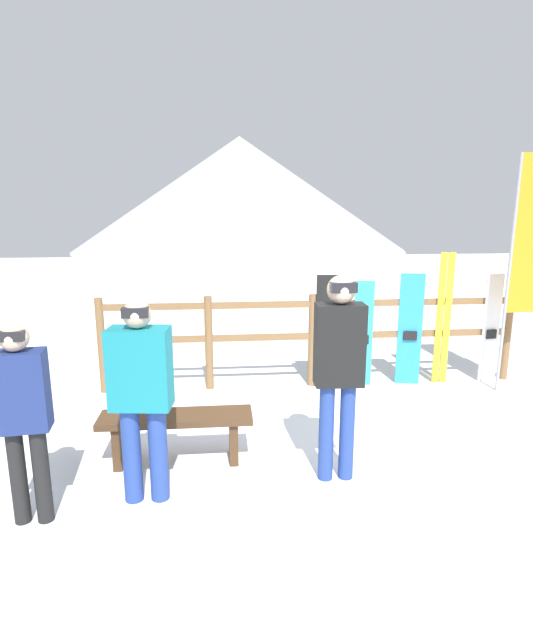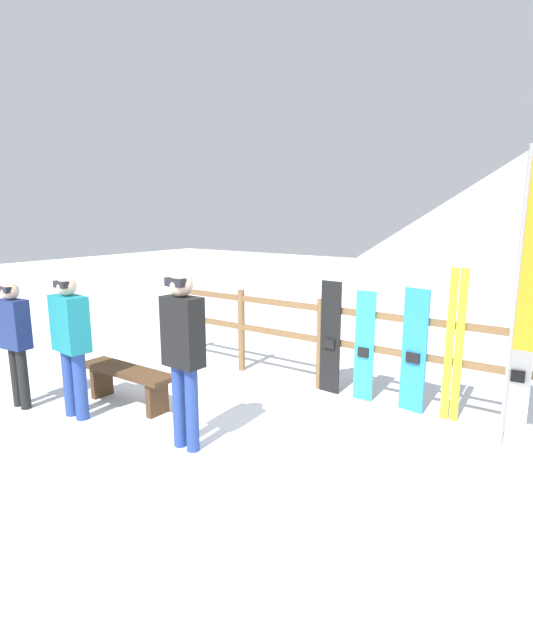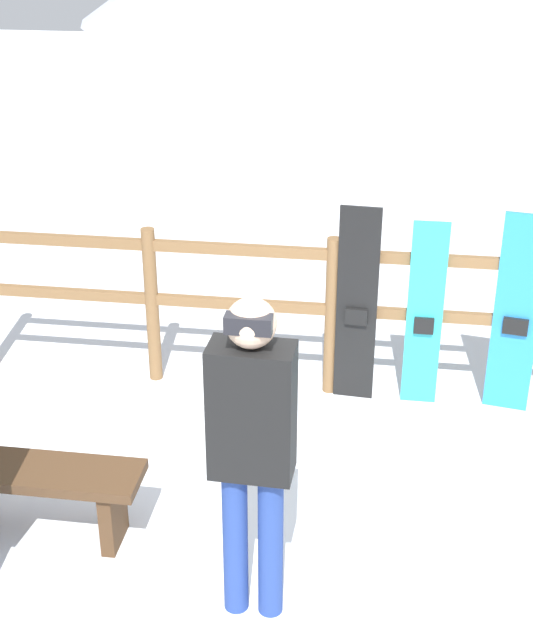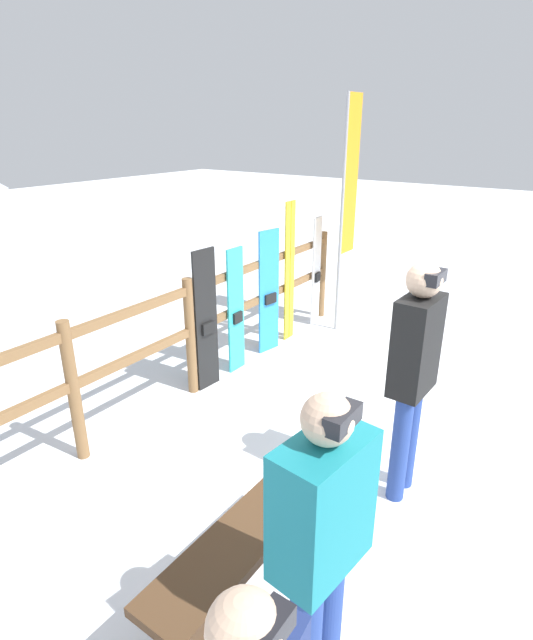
# 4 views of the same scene
# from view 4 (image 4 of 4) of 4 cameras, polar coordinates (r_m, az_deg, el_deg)

# --- Properties ---
(ground_plane) EXTENTS (40.00, 40.00, 0.00)m
(ground_plane) POSITION_cam_4_polar(r_m,az_deg,el_deg) (4.36, 12.99, -15.75)
(ground_plane) COLOR white
(fence) EXTENTS (5.46, 0.10, 1.22)m
(fence) POSITION_cam_4_polar(r_m,az_deg,el_deg) (5.00, -8.77, -0.76)
(fence) COLOR brown
(fence) RESTS_ON ground
(bench) EXTENTS (1.39, 0.36, 0.47)m
(bench) POSITION_cam_4_polar(r_m,az_deg,el_deg) (3.12, -2.62, -24.71)
(bench) COLOR #4C331E
(bench) RESTS_ON ground
(person_black) EXTENTS (0.41, 0.23, 1.79)m
(person_black) POSITION_cam_4_polar(r_m,az_deg,el_deg) (3.57, 16.50, -5.00)
(person_black) COLOR navy
(person_black) RESTS_ON ground
(person_teal) EXTENTS (0.49, 0.30, 1.64)m
(person_teal) POSITION_cam_4_polar(r_m,az_deg,el_deg) (2.35, 6.28, -23.39)
(person_teal) COLOR navy
(person_teal) RESTS_ON ground
(snowboard_black_stripe) EXTENTS (0.29, 0.07, 1.48)m
(snowboard_black_stripe) POSITION_cam_4_polar(r_m,az_deg,el_deg) (5.07, -6.90, -0.15)
(snowboard_black_stripe) COLOR black
(snowboard_black_stripe) RESTS_ON ground
(snowboard_cyan) EXTENTS (0.25, 0.05, 1.40)m
(snowboard_cyan) POSITION_cam_4_polar(r_m,az_deg,el_deg) (5.43, -3.52, 0.98)
(snowboard_cyan) COLOR #2DBFCC
(snowboard_cyan) RESTS_ON ground
(snowboard_blue) EXTENTS (0.31, 0.10, 1.48)m
(snowboard_blue) POSITION_cam_4_polar(r_m,az_deg,el_deg) (5.89, 0.28, 3.14)
(snowboard_blue) COLOR #288CE0
(snowboard_blue) RESTS_ON ground
(ski_pair_yellow) EXTENTS (0.19, 0.02, 1.75)m
(ski_pair_yellow) POSITION_cam_4_polar(r_m,az_deg,el_deg) (6.20, 2.63, 5.42)
(ski_pair_yellow) COLOR yellow
(ski_pair_yellow) RESTS_ON ground
(snowboard_white) EXTENTS (0.25, 0.08, 1.47)m
(snowboard_white) POSITION_cam_4_polar(r_m,az_deg,el_deg) (6.79, 5.71, 5.50)
(snowboard_white) COLOR white
(snowboard_white) RESTS_ON ground
(rental_flag) EXTENTS (0.40, 0.04, 2.94)m
(rental_flag) POSITION_cam_4_polar(r_m,az_deg,el_deg) (6.48, 9.25, 14.20)
(rental_flag) COLOR #99999E
(rental_flag) RESTS_ON ground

